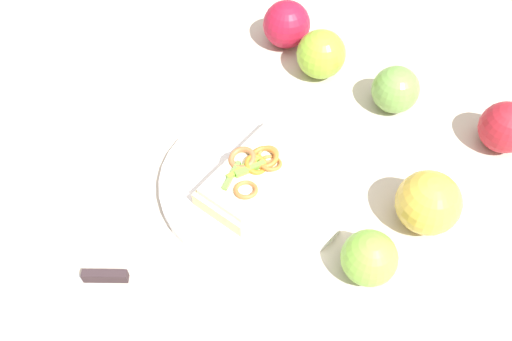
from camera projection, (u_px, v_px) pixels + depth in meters
ground_plane at (256, 185)px, 0.79m from camera, size 2.00×2.00×0.00m
plate at (256, 182)px, 0.78m from camera, size 0.26×0.26×0.01m
sandwich at (256, 172)px, 0.76m from camera, size 0.10×0.17×0.04m
apple_0 at (370, 257)px, 0.68m from camera, size 0.10×0.10×0.07m
apple_1 at (428, 203)px, 0.72m from camera, size 0.11×0.11×0.08m
apple_2 at (395, 90)px, 0.85m from camera, size 0.10×0.10×0.07m
apple_3 at (287, 24)px, 0.93m from camera, size 0.10×0.10×0.08m
apple_4 at (505, 127)px, 0.80m from camera, size 0.09×0.09×0.07m
apple_5 at (321, 54)px, 0.89m from camera, size 0.09×0.09×0.08m
knife at (96, 276)px, 0.70m from camera, size 0.09×0.09×0.02m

